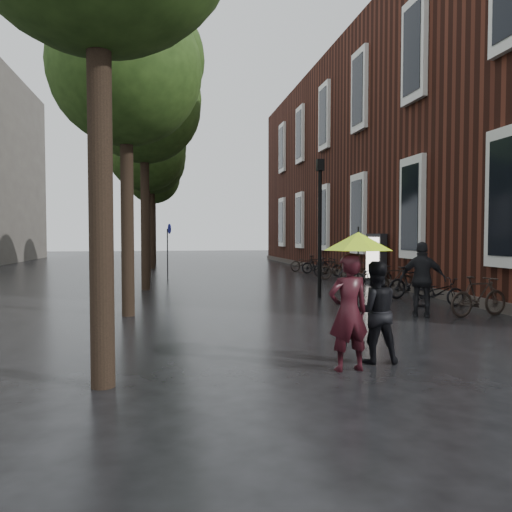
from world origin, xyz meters
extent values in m
plane|color=black|center=(0.00, 0.00, 0.00)|extent=(120.00, 120.00, 0.00)
cube|color=#38160F|center=(10.50, 19.50, 6.00)|extent=(10.00, 33.00, 12.00)
cube|color=silver|center=(5.45, 5.50, 3.00)|extent=(0.25, 1.60, 3.60)
cube|color=black|center=(5.35, 5.50, 3.00)|extent=(0.10, 1.20, 3.00)
cube|color=silver|center=(5.45, 10.50, 3.00)|extent=(0.25, 1.60, 3.60)
cube|color=black|center=(5.35, 10.50, 3.00)|extent=(0.10, 1.20, 3.00)
cube|color=silver|center=(5.45, 10.50, 8.50)|extent=(0.25, 1.60, 3.60)
cube|color=black|center=(5.35, 10.50, 8.50)|extent=(0.10, 1.20, 3.00)
cube|color=silver|center=(5.45, 15.50, 3.00)|extent=(0.25, 1.60, 3.60)
cube|color=black|center=(5.35, 15.50, 3.00)|extent=(0.10, 1.20, 3.00)
cube|color=silver|center=(5.45, 15.50, 8.50)|extent=(0.25, 1.60, 3.60)
cube|color=black|center=(5.35, 15.50, 8.50)|extent=(0.10, 1.20, 3.00)
cube|color=silver|center=(5.45, 20.50, 3.00)|extent=(0.25, 1.60, 3.60)
cube|color=black|center=(5.35, 20.50, 3.00)|extent=(0.10, 1.20, 3.00)
cube|color=silver|center=(5.45, 20.50, 8.50)|extent=(0.25, 1.60, 3.60)
cube|color=black|center=(5.35, 20.50, 8.50)|extent=(0.10, 1.20, 3.00)
cube|color=silver|center=(5.45, 25.50, 3.00)|extent=(0.25, 1.60, 3.60)
cube|color=black|center=(5.35, 25.50, 3.00)|extent=(0.10, 1.20, 3.00)
cube|color=silver|center=(5.45, 25.50, 8.50)|extent=(0.25, 1.60, 3.60)
cube|color=black|center=(5.35, 25.50, 8.50)|extent=(0.10, 1.20, 3.00)
cube|color=silver|center=(5.45, 30.50, 3.00)|extent=(0.25, 1.60, 3.60)
cube|color=black|center=(5.35, 30.50, 3.00)|extent=(0.10, 1.20, 3.00)
cube|color=silver|center=(5.45, 30.50, 8.50)|extent=(0.25, 1.60, 3.60)
cube|color=black|center=(5.35, 30.50, 8.50)|extent=(0.10, 1.20, 3.00)
cube|color=#3F3833|center=(5.60, 19.50, 0.15)|extent=(0.40, 33.00, 0.30)
cylinder|color=black|center=(-4.00, 1.00, 2.34)|extent=(0.32, 0.32, 4.68)
cylinder|color=black|center=(-4.10, 7.00, 2.25)|extent=(0.32, 0.32, 4.51)
cylinder|color=black|center=(-3.90, 13.00, 2.48)|extent=(0.32, 0.32, 4.95)
cylinder|color=black|center=(-4.05, 19.00, 2.20)|extent=(0.32, 0.32, 4.40)
cylinder|color=black|center=(-3.95, 25.00, 2.39)|extent=(0.32, 0.32, 4.79)
cylinder|color=black|center=(-4.00, 31.00, 2.28)|extent=(0.32, 0.32, 4.57)
imported|color=black|center=(-0.47, 1.18, 0.88)|extent=(0.69, 0.49, 1.77)
imported|color=black|center=(0.11, 1.57, 0.81)|extent=(0.85, 0.69, 1.62)
cylinder|color=black|center=(-0.26, 1.36, 1.25)|extent=(0.02, 0.02, 1.40)
cone|color=#BDF219|center=(-0.26, 1.36, 1.95)|extent=(1.10, 1.10, 0.28)
cylinder|color=black|center=(-0.26, 1.36, 2.13)|extent=(0.02, 0.02, 0.08)
imported|color=black|center=(3.12, 5.53, 0.94)|extent=(1.19, 0.89, 1.87)
imported|color=black|center=(4.52, 5.31, 0.51)|extent=(1.75, 0.72, 1.02)
imported|color=black|center=(4.48, 7.11, 0.41)|extent=(1.57, 0.59, 0.82)
imported|color=black|center=(4.59, 8.98, 0.51)|extent=(1.77, 0.86, 1.03)
imported|color=black|center=(4.79, 10.58, 0.48)|extent=(1.64, 0.60, 0.96)
imported|color=black|center=(4.69, 12.25, 0.46)|extent=(1.75, 0.65, 0.91)
imported|color=black|center=(4.79, 14.11, 0.44)|extent=(1.72, 0.74, 0.88)
imported|color=black|center=(4.52, 15.94, 0.49)|extent=(1.65, 0.47, 0.99)
imported|color=black|center=(4.71, 17.56, 0.45)|extent=(1.51, 0.44, 0.91)
imported|color=black|center=(4.65, 19.48, 0.46)|extent=(1.57, 0.54, 0.93)
imported|color=black|center=(4.53, 21.15, 0.47)|extent=(1.88, 0.99, 0.94)
cube|color=black|center=(5.31, 13.26, 1.05)|extent=(0.29, 1.39, 2.10)
cube|color=white|center=(5.15, 13.26, 1.10)|extent=(0.04, 1.17, 1.72)
cylinder|color=black|center=(1.77, 9.69, 2.10)|extent=(0.13, 0.13, 4.20)
cube|color=black|center=(1.77, 9.69, 4.30)|extent=(0.23, 0.23, 0.37)
sphere|color=#FFE5B2|center=(1.77, 9.69, 4.30)|extent=(0.19, 0.19, 0.19)
cylinder|color=#262628|center=(-3.08, 17.54, 1.16)|extent=(0.06, 0.06, 2.33)
cylinder|color=#0C128C|center=(-2.99, 17.54, 2.33)|extent=(0.03, 0.47, 0.47)
camera|label=1|loc=(-3.16, -5.87, 2.04)|focal=35.00mm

